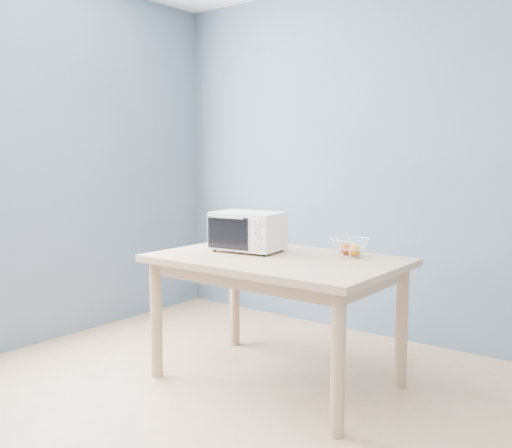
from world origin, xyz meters
The scene contains 4 objects.
room centered at (0.00, 0.00, 1.30)m, with size 4.01×4.51×2.61m.
dining_table centered at (-0.24, 1.05, 0.65)m, with size 1.40×0.90×0.75m.
toaster_oven centered at (-0.51, 1.10, 0.88)m, with size 0.44×0.35×0.24m.
fruit_basket centered at (0.09, 1.32, 0.80)m, with size 0.28×0.28×0.10m.
Camera 1 is at (1.64, -1.60, 1.32)m, focal length 40.00 mm.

